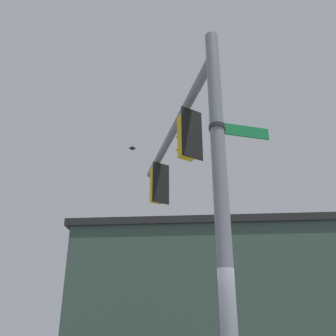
{
  "coord_description": "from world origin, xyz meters",
  "views": [
    {
      "loc": [
        -3.89,
        -4.58,
        1.42
      ],
      "look_at": [
        1.05,
        3.31,
        5.72
      ],
      "focal_mm": 41.7,
      "sensor_mm": 36.0,
      "label": 1
    }
  ],
  "objects_px": {
    "street_name_sign": "(231,129)",
    "bird_flying": "(132,148)",
    "traffic_light_nearest_pole": "(187,136)",
    "traffic_light_mid_inner": "(157,185)"
  },
  "relations": [
    {
      "from": "street_name_sign",
      "to": "traffic_light_nearest_pole",
      "type": "bearing_deg",
      "value": 81.21
    },
    {
      "from": "traffic_light_mid_inner",
      "to": "street_name_sign",
      "type": "distance_m",
      "value": 4.75
    },
    {
      "from": "street_name_sign",
      "to": "bird_flying",
      "type": "height_order",
      "value": "bird_flying"
    },
    {
      "from": "traffic_light_nearest_pole",
      "to": "bird_flying",
      "type": "height_order",
      "value": "bird_flying"
    },
    {
      "from": "traffic_light_nearest_pole",
      "to": "traffic_light_mid_inner",
      "type": "distance_m",
      "value": 2.95
    },
    {
      "from": "traffic_light_nearest_pole",
      "to": "street_name_sign",
      "type": "bearing_deg",
      "value": -98.79
    },
    {
      "from": "street_name_sign",
      "to": "bird_flying",
      "type": "relative_size",
      "value": 3.28
    },
    {
      "from": "traffic_light_nearest_pole",
      "to": "traffic_light_mid_inner",
      "type": "bearing_deg",
      "value": 72.34
    },
    {
      "from": "bird_flying",
      "to": "traffic_light_mid_inner",
      "type": "bearing_deg",
      "value": -98.22
    },
    {
      "from": "traffic_light_nearest_pole",
      "to": "bird_flying",
      "type": "relative_size",
      "value": 3.91
    }
  ]
}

